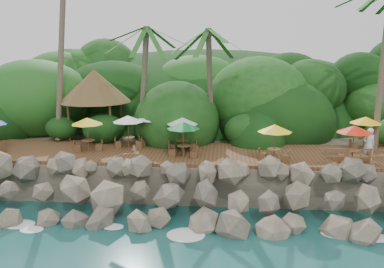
{
  "coord_description": "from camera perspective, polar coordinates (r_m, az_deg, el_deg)",
  "views": [
    {
      "loc": [
        1.8,
        -16.74,
        8.3
      ],
      "look_at": [
        0.0,
        6.0,
        3.4
      ],
      "focal_mm": 37.53,
      "sensor_mm": 36.0,
      "label": 1
    }
  ],
  "objects": [
    {
      "name": "ground",
      "position": [
        18.77,
        -1.49,
        -14.12
      ],
      "size": [
        140.0,
        140.0,
        0.0
      ],
      "primitive_type": "plane",
      "color": "#19514F",
      "rests_on": "ground"
    },
    {
      "name": "land_base",
      "position": [
        33.58,
        1.35,
        -0.35
      ],
      "size": [
        32.0,
        25.2,
        2.1
      ],
      "primitive_type": "cube",
      "color": "gray",
      "rests_on": "ground"
    },
    {
      "name": "jungle_hill",
      "position": [
        41.13,
        1.93,
        0.47
      ],
      "size": [
        44.8,
        28.0,
        15.4
      ],
      "primitive_type": "ellipsoid",
      "color": "#143811",
      "rests_on": "ground"
    },
    {
      "name": "seawall",
      "position": [
        20.14,
        -0.91,
        -8.67
      ],
      "size": [
        29.0,
        4.0,
        2.3
      ],
      "primitive_type": null,
      "color": "gray",
      "rests_on": "ground"
    },
    {
      "name": "terrace",
      "position": [
        23.61,
        0.0,
        -2.85
      ],
      "size": [
        26.0,
        5.0,
        0.2
      ],
      "primitive_type": "cube",
      "color": "brown",
      "rests_on": "land_base"
    },
    {
      "name": "jungle_foliage",
      "position": [
        32.86,
        1.24,
        -2.51
      ],
      "size": [
        44.0,
        16.0,
        12.0
      ],
      "primitive_type": null,
      "color": "#143811",
      "rests_on": "ground"
    },
    {
      "name": "foam_line",
      "position": [
        19.02,
        -1.39,
        -13.64
      ],
      "size": [
        25.2,
        0.8,
        0.06
      ],
      "color": "white",
      "rests_on": "ground"
    },
    {
      "name": "palapa",
      "position": [
        28.14,
        -13.69,
        6.66
      ],
      "size": [
        4.93,
        4.93,
        4.6
      ],
      "color": "brown",
      "rests_on": "ground"
    },
    {
      "name": "dining_clusters",
      "position": [
        23.15,
        -0.58,
        1.35
      ],
      "size": [
        23.9,
        4.98,
        2.02
      ],
      "color": "brown",
      "rests_on": "terrace"
    },
    {
      "name": "waiter",
      "position": [
        23.64,
        23.82,
        -1.37
      ],
      "size": [
        0.7,
        0.5,
        1.81
      ],
      "primitive_type": "imported",
      "rotation": [
        0.0,
        0.0,
        3.25
      ],
      "color": "white",
      "rests_on": "terrace"
    }
  ]
}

